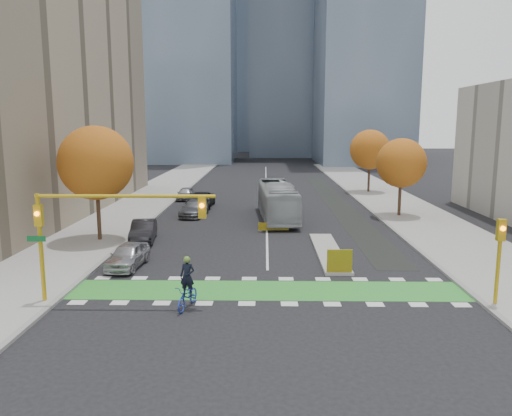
{
  "coord_description": "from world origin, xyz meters",
  "views": [
    {
      "loc": [
        -0.17,
        -22.68,
        8.33
      ],
      "look_at": [
        -0.73,
        8.78,
        3.0
      ],
      "focal_mm": 35.0,
      "sensor_mm": 36.0,
      "label": 1
    }
  ],
  "objects_px": {
    "tree_west": "(96,163)",
    "bus": "(277,201)",
    "parked_car_b": "(143,231)",
    "parked_car_c": "(194,208)",
    "hazard_board": "(340,261)",
    "parked_car_a": "(128,255)",
    "traffic_signal_east": "(500,249)",
    "parked_car_e": "(185,193)",
    "traffic_signal_west": "(95,219)",
    "parked_car_d": "(201,200)",
    "tree_east_near": "(401,163)",
    "tree_east_far": "(370,150)",
    "cyclist": "(188,291)"
  },
  "relations": [
    {
      "from": "hazard_board",
      "to": "traffic_signal_east",
      "type": "bearing_deg",
      "value": -35.92
    },
    {
      "from": "parked_car_d",
      "to": "tree_west",
      "type": "bearing_deg",
      "value": -108.17
    },
    {
      "from": "parked_car_e",
      "to": "tree_west",
      "type": "bearing_deg",
      "value": -97.11
    },
    {
      "from": "traffic_signal_west",
      "to": "traffic_signal_east",
      "type": "distance_m",
      "value": 18.48
    },
    {
      "from": "parked_car_a",
      "to": "parked_car_b",
      "type": "height_order",
      "value": "parked_car_b"
    },
    {
      "from": "parked_car_b",
      "to": "parked_car_c",
      "type": "relative_size",
      "value": 0.93
    },
    {
      "from": "tree_west",
      "to": "traffic_signal_east",
      "type": "xyz_separation_m",
      "value": [
        22.5,
        -12.51,
        -2.88
      ]
    },
    {
      "from": "cyclist",
      "to": "parked_car_a",
      "type": "bearing_deg",
      "value": 138.7
    },
    {
      "from": "tree_east_near",
      "to": "traffic_signal_east",
      "type": "distance_m",
      "value": 22.66
    },
    {
      "from": "tree_west",
      "to": "bus",
      "type": "distance_m",
      "value": 16.16
    },
    {
      "from": "hazard_board",
      "to": "bus",
      "type": "height_order",
      "value": "bus"
    },
    {
      "from": "bus",
      "to": "parked_car_e",
      "type": "relative_size",
      "value": 2.9
    },
    {
      "from": "parked_car_e",
      "to": "traffic_signal_west",
      "type": "bearing_deg",
      "value": -86.71
    },
    {
      "from": "tree_east_near",
      "to": "parked_car_e",
      "type": "height_order",
      "value": "tree_east_near"
    },
    {
      "from": "hazard_board",
      "to": "parked_car_c",
      "type": "distance_m",
      "value": 20.74
    },
    {
      "from": "tree_east_near",
      "to": "cyclist",
      "type": "relative_size",
      "value": 2.89
    },
    {
      "from": "tree_east_far",
      "to": "bus",
      "type": "height_order",
      "value": "tree_east_far"
    },
    {
      "from": "hazard_board",
      "to": "parked_car_c",
      "type": "xyz_separation_m",
      "value": [
        -10.6,
        17.83,
        -0.09
      ]
    },
    {
      "from": "tree_east_near",
      "to": "traffic_signal_east",
      "type": "relative_size",
      "value": 1.73
    },
    {
      "from": "hazard_board",
      "to": "parked_car_d",
      "type": "relative_size",
      "value": 0.27
    },
    {
      "from": "hazard_board",
      "to": "tree_west",
      "type": "relative_size",
      "value": 0.17
    },
    {
      "from": "tree_west",
      "to": "parked_car_e",
      "type": "distance_m",
      "value": 20.84
    },
    {
      "from": "hazard_board",
      "to": "traffic_signal_west",
      "type": "xyz_separation_m",
      "value": [
        -11.93,
        -4.71,
        3.23
      ]
    },
    {
      "from": "tree_west",
      "to": "bus",
      "type": "bearing_deg",
      "value": 34.24
    },
    {
      "from": "parked_car_e",
      "to": "parked_car_d",
      "type": "bearing_deg",
      "value": -63.55
    },
    {
      "from": "tree_west",
      "to": "traffic_signal_west",
      "type": "xyz_separation_m",
      "value": [
        4.07,
        -12.51,
        -1.58
      ]
    },
    {
      "from": "tree_east_near",
      "to": "traffic_signal_east",
      "type": "xyz_separation_m",
      "value": [
        -1.5,
        -22.51,
        -2.13
      ]
    },
    {
      "from": "tree_east_near",
      "to": "parked_car_b",
      "type": "xyz_separation_m",
      "value": [
        -20.88,
        -9.89,
        -4.11
      ]
    },
    {
      "from": "hazard_board",
      "to": "cyclist",
      "type": "bearing_deg",
      "value": -146.02
    },
    {
      "from": "hazard_board",
      "to": "traffic_signal_east",
      "type": "xyz_separation_m",
      "value": [
        6.5,
        -4.71,
        1.93
      ]
    },
    {
      "from": "parked_car_b",
      "to": "parked_car_c",
      "type": "xyz_separation_m",
      "value": [
        2.28,
        9.92,
        -0.04
      ]
    },
    {
      "from": "hazard_board",
      "to": "tree_east_near",
      "type": "height_order",
      "value": "tree_east_near"
    },
    {
      "from": "tree_west",
      "to": "parked_car_c",
      "type": "height_order",
      "value": "tree_west"
    },
    {
      "from": "parked_car_c",
      "to": "parked_car_d",
      "type": "bearing_deg",
      "value": 96.8
    },
    {
      "from": "traffic_signal_east",
      "to": "parked_car_c",
      "type": "bearing_deg",
      "value": 127.19
    },
    {
      "from": "traffic_signal_east",
      "to": "parked_car_a",
      "type": "bearing_deg",
      "value": 162.23
    },
    {
      "from": "tree_west",
      "to": "hazard_board",
      "type": "bearing_deg",
      "value": -25.99
    },
    {
      "from": "parked_car_b",
      "to": "bus",
      "type": "bearing_deg",
      "value": 34.36
    },
    {
      "from": "tree_east_near",
      "to": "parked_car_e",
      "type": "relative_size",
      "value": 1.77
    },
    {
      "from": "parked_car_d",
      "to": "parked_car_e",
      "type": "relative_size",
      "value": 1.32
    },
    {
      "from": "tree_west",
      "to": "traffic_signal_west",
      "type": "distance_m",
      "value": 13.25
    },
    {
      "from": "tree_east_near",
      "to": "parked_car_b",
      "type": "height_order",
      "value": "tree_east_near"
    },
    {
      "from": "tree_west",
      "to": "parked_car_a",
      "type": "bearing_deg",
      "value": -59.69
    },
    {
      "from": "tree_east_far",
      "to": "parked_car_d",
      "type": "xyz_separation_m",
      "value": [
        -19.16,
        -10.97,
        -4.51
      ]
    },
    {
      "from": "parked_car_d",
      "to": "traffic_signal_west",
      "type": "bearing_deg",
      "value": -91.25
    },
    {
      "from": "tree_east_far",
      "to": "parked_car_c",
      "type": "xyz_separation_m",
      "value": [
        -19.1,
        -15.97,
        -4.53
      ]
    },
    {
      "from": "traffic_signal_east",
      "to": "bus",
      "type": "xyz_separation_m",
      "value": [
        -9.56,
        21.31,
        -1.13
      ]
    },
    {
      "from": "hazard_board",
      "to": "parked_car_a",
      "type": "relative_size",
      "value": 0.33
    },
    {
      "from": "traffic_signal_west",
      "to": "parked_car_e",
      "type": "distance_m",
      "value": 32.73
    },
    {
      "from": "hazard_board",
      "to": "parked_car_b",
      "type": "bearing_deg",
      "value": 148.44
    }
  ]
}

